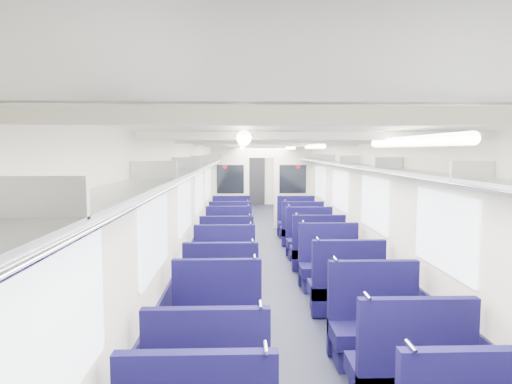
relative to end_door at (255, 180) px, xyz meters
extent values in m
cube|color=black|center=(0.00, -8.94, -1.00)|extent=(2.80, 18.00, 0.01)
cube|color=white|center=(0.00, -8.94, 1.35)|extent=(2.80, 18.00, 0.01)
cube|color=beige|center=(-1.40, -8.94, 0.18)|extent=(0.02, 18.00, 2.35)
cube|color=#141037|center=(-1.39, -8.94, -0.65)|extent=(0.03, 17.90, 0.70)
cube|color=beige|center=(1.40, -8.94, 0.18)|extent=(0.02, 18.00, 2.35)
cube|color=#141037|center=(1.39, -8.94, -0.65)|extent=(0.03, 17.90, 0.70)
cube|color=beige|center=(0.00, 0.06, 0.18)|extent=(2.80, 0.02, 2.35)
cube|color=#B2B5BA|center=(-1.22, -8.94, 0.97)|extent=(0.34, 17.40, 0.04)
cylinder|color=silver|center=(-1.04, -8.94, 0.95)|extent=(0.02, 17.40, 0.02)
cube|color=#B2B5BA|center=(-1.22, -16.94, 1.05)|extent=(0.34, 0.03, 0.14)
cube|color=#B2B5BA|center=(-1.22, -14.94, 1.05)|extent=(0.34, 0.03, 0.14)
cube|color=#B2B5BA|center=(-1.22, -12.94, 1.05)|extent=(0.34, 0.03, 0.14)
cube|color=#B2B5BA|center=(-1.22, -10.94, 1.05)|extent=(0.34, 0.03, 0.14)
cube|color=#B2B5BA|center=(-1.22, -8.94, 1.05)|extent=(0.34, 0.03, 0.14)
cube|color=#B2B5BA|center=(-1.22, -6.94, 1.05)|extent=(0.34, 0.03, 0.14)
cube|color=#B2B5BA|center=(-1.22, -4.94, 1.05)|extent=(0.34, 0.03, 0.14)
cube|color=#B2B5BA|center=(-1.22, -2.94, 1.05)|extent=(0.34, 0.03, 0.14)
cube|color=#B2B5BA|center=(-1.22, -0.94, 1.05)|extent=(0.34, 0.03, 0.14)
cube|color=#B2B5BA|center=(1.22, -8.94, 0.97)|extent=(0.34, 17.40, 0.04)
cylinder|color=silver|center=(1.04, -8.94, 0.95)|extent=(0.02, 17.40, 0.02)
cube|color=#B2B5BA|center=(1.22, -14.94, 1.05)|extent=(0.34, 0.03, 0.14)
cube|color=#B2B5BA|center=(1.22, -12.94, 1.05)|extent=(0.34, 0.03, 0.14)
cube|color=#B2B5BA|center=(1.22, -10.94, 1.05)|extent=(0.34, 0.03, 0.14)
cube|color=#B2B5BA|center=(1.22, -8.94, 1.05)|extent=(0.34, 0.03, 0.14)
cube|color=#B2B5BA|center=(1.22, -6.94, 1.05)|extent=(0.34, 0.03, 0.14)
cube|color=#B2B5BA|center=(1.22, -4.94, 1.05)|extent=(0.34, 0.03, 0.14)
cube|color=#B2B5BA|center=(1.22, -2.94, 1.05)|extent=(0.34, 0.03, 0.14)
cube|color=#B2B5BA|center=(1.22, -0.94, 1.05)|extent=(0.34, 0.03, 0.14)
cube|color=white|center=(-1.38, -16.44, 0.42)|extent=(0.02, 1.30, 0.75)
cube|color=white|center=(-1.38, -14.14, 0.42)|extent=(0.02, 1.30, 0.75)
cube|color=white|center=(-1.38, -11.84, 0.42)|extent=(0.02, 1.30, 0.75)
cube|color=white|center=(-1.38, -9.54, 0.42)|extent=(0.02, 1.30, 0.75)
cube|color=white|center=(-1.38, -7.24, 0.42)|extent=(0.02, 1.30, 0.75)
cube|color=white|center=(-1.38, -4.44, 0.42)|extent=(0.02, 1.30, 0.75)
cube|color=white|center=(-1.38, -2.14, 0.42)|extent=(0.02, 1.30, 0.75)
cube|color=white|center=(1.38, -14.14, 0.42)|extent=(0.02, 1.30, 0.75)
cube|color=white|center=(1.38, -11.84, 0.42)|extent=(0.02, 1.30, 0.75)
cube|color=white|center=(1.38, -9.54, 0.42)|extent=(0.02, 1.30, 0.75)
cube|color=white|center=(1.38, -7.24, 0.42)|extent=(0.02, 1.30, 0.75)
cube|color=white|center=(1.38, -4.44, 0.42)|extent=(0.02, 1.30, 0.75)
cube|color=white|center=(1.38, -2.14, 0.42)|extent=(0.02, 1.30, 0.75)
cube|color=silver|center=(0.00, -16.94, 1.31)|extent=(2.70, 0.06, 0.06)
cube|color=silver|center=(0.00, -14.94, 1.31)|extent=(2.70, 0.06, 0.06)
cube|color=silver|center=(0.00, -12.94, 1.31)|extent=(2.70, 0.06, 0.06)
cube|color=silver|center=(0.00, -10.94, 1.31)|extent=(2.70, 0.06, 0.06)
cube|color=silver|center=(0.00, -8.94, 1.31)|extent=(2.70, 0.06, 0.06)
cube|color=silver|center=(0.00, -6.94, 1.31)|extent=(2.70, 0.06, 0.06)
cube|color=silver|center=(0.00, -4.94, 1.31)|extent=(2.70, 0.06, 0.06)
cube|color=silver|center=(0.00, -2.94, 1.31)|extent=(2.70, 0.06, 0.06)
cube|color=silver|center=(0.00, -0.94, 1.31)|extent=(2.70, 0.06, 0.06)
cylinder|color=white|center=(-0.55, -15.44, 1.26)|extent=(0.07, 1.60, 0.07)
cylinder|color=white|center=(-0.55, -11.44, 1.26)|extent=(0.07, 1.60, 0.07)
cylinder|color=white|center=(-0.55, -7.94, 1.26)|extent=(0.07, 1.60, 0.07)
cylinder|color=white|center=(-0.55, -3.44, 1.26)|extent=(0.07, 1.60, 0.07)
cylinder|color=white|center=(0.55, -15.44, 1.26)|extent=(0.07, 1.60, 0.07)
cylinder|color=white|center=(0.55, -11.44, 1.26)|extent=(0.07, 1.60, 0.07)
cylinder|color=white|center=(0.55, -7.94, 1.26)|extent=(0.07, 1.60, 0.07)
cylinder|color=white|center=(0.55, -3.44, 1.26)|extent=(0.07, 1.60, 0.07)
cube|color=black|center=(0.00, 0.00, 0.00)|extent=(0.75, 0.06, 2.00)
cube|color=silver|center=(-0.88, -5.65, 0.18)|extent=(1.05, 0.08, 2.35)
cube|color=black|center=(-0.87, -5.70, 0.40)|extent=(0.76, 0.02, 0.80)
cylinder|color=red|center=(-1.02, -5.71, 0.75)|extent=(0.12, 0.01, 0.12)
cube|color=silver|center=(0.88, -5.65, 0.18)|extent=(1.05, 0.08, 2.35)
cube|color=black|center=(0.87, -5.70, 0.40)|extent=(0.76, 0.02, 0.80)
cylinder|color=red|center=(1.02, -5.71, 0.75)|extent=(0.12, 0.01, 0.12)
cube|color=silver|center=(0.00, -5.65, 1.17)|extent=(0.70, 0.08, 0.35)
cylinder|color=silver|center=(-0.42, -15.86, 0.06)|extent=(0.02, 0.15, 0.02)
cylinder|color=silver|center=(0.42, -15.87, 0.06)|extent=(0.02, 0.15, 0.02)
cube|color=#110D42|center=(-0.83, -15.13, -0.47)|extent=(0.96, 0.09, 1.02)
cylinder|color=silver|center=(-0.42, -15.13, 0.06)|extent=(0.02, 0.15, 0.02)
cube|color=#110D42|center=(0.83, -14.74, -0.67)|extent=(0.96, 0.50, 0.16)
cube|color=#110D42|center=(0.83, -14.95, -0.47)|extent=(0.96, 0.09, 1.02)
cylinder|color=silver|center=(0.42, -14.95, 0.06)|extent=(0.02, 0.15, 0.02)
cube|color=#110D42|center=(-0.83, -13.82, -0.67)|extent=(0.96, 0.50, 0.16)
cube|color=#110D37|center=(-0.83, -13.82, -0.88)|extent=(0.88, 0.40, 0.25)
cube|color=#110D42|center=(-0.83, -13.61, -0.47)|extent=(0.96, 0.09, 1.02)
cylinder|color=silver|center=(-0.42, -13.61, 0.06)|extent=(0.02, 0.15, 0.02)
cube|color=#110D42|center=(0.83, -13.93, -0.67)|extent=(0.96, 0.50, 0.16)
cube|color=#110D37|center=(0.83, -13.93, -0.88)|extent=(0.88, 0.40, 0.25)
cube|color=#110D42|center=(0.83, -13.73, -0.47)|extent=(0.96, 0.09, 1.02)
cylinder|color=silver|center=(0.42, -13.73, 0.06)|extent=(0.02, 0.15, 0.02)
cube|color=#110D42|center=(-0.83, -12.53, -0.67)|extent=(0.96, 0.50, 0.16)
cube|color=#110D37|center=(-0.83, -12.53, -0.88)|extent=(0.88, 0.40, 0.25)
cube|color=#110D42|center=(-0.83, -12.74, -0.47)|extent=(0.96, 0.09, 1.02)
cylinder|color=silver|center=(-0.42, -12.74, 0.06)|extent=(0.02, 0.15, 0.02)
cube|color=#110D42|center=(0.83, -12.42, -0.67)|extent=(0.96, 0.50, 0.16)
cube|color=#110D37|center=(0.83, -12.42, -0.88)|extent=(0.88, 0.40, 0.25)
cube|color=#110D42|center=(0.83, -12.63, -0.47)|extent=(0.96, 0.09, 1.02)
cylinder|color=silver|center=(0.42, -12.63, 0.06)|extent=(0.02, 0.15, 0.02)
cube|color=#110D42|center=(-0.83, -11.57, -0.67)|extent=(0.96, 0.50, 0.16)
cube|color=#110D37|center=(-0.83, -11.57, -0.88)|extent=(0.88, 0.40, 0.25)
cube|color=#110D42|center=(-0.83, -11.36, -0.47)|extent=(0.96, 0.09, 1.02)
cylinder|color=silver|center=(-0.42, -11.36, 0.06)|extent=(0.02, 0.15, 0.02)
cube|color=#110D42|center=(0.83, -11.43, -0.67)|extent=(0.96, 0.50, 0.16)
cube|color=#110D37|center=(0.83, -11.43, -0.88)|extent=(0.88, 0.40, 0.25)
cube|color=#110D42|center=(0.83, -11.23, -0.47)|extent=(0.96, 0.09, 1.02)
cylinder|color=silver|center=(0.42, -11.23, 0.06)|extent=(0.02, 0.15, 0.02)
cube|color=#110D42|center=(-0.83, -10.21, -0.67)|extent=(0.96, 0.50, 0.16)
cube|color=#110D37|center=(-0.83, -10.21, -0.88)|extent=(0.88, 0.40, 0.25)
cube|color=#110D42|center=(-0.83, -10.42, -0.47)|extent=(0.96, 0.09, 1.02)
cylinder|color=silver|center=(-0.42, -10.42, 0.06)|extent=(0.02, 0.15, 0.02)
cube|color=#110D42|center=(0.83, -10.13, -0.67)|extent=(0.96, 0.50, 0.16)
cube|color=#110D37|center=(0.83, -10.13, -0.88)|extent=(0.88, 0.40, 0.25)
cube|color=#110D42|center=(0.83, -10.33, -0.47)|extent=(0.96, 0.09, 1.02)
cylinder|color=silver|center=(0.42, -10.33, 0.06)|extent=(0.02, 0.15, 0.02)
cube|color=#110D42|center=(-0.83, -9.17, -0.67)|extent=(0.96, 0.50, 0.16)
cube|color=#110D37|center=(-0.83, -9.17, -0.88)|extent=(0.88, 0.40, 0.25)
cube|color=#110D42|center=(-0.83, -8.96, -0.47)|extent=(0.96, 0.09, 1.02)
cylinder|color=silver|center=(-0.42, -8.96, 0.06)|extent=(0.02, 0.15, 0.02)
cube|color=#110D42|center=(0.83, -9.35, -0.67)|extent=(0.96, 0.50, 0.16)
cube|color=#110D37|center=(0.83, -9.35, -0.88)|extent=(0.88, 0.40, 0.25)
cube|color=#110D42|center=(0.83, -9.15, -0.47)|extent=(0.96, 0.09, 1.02)
cylinder|color=silver|center=(0.42, -9.15, 0.06)|extent=(0.02, 0.15, 0.02)
cube|color=#110D42|center=(-0.83, -7.89, -0.67)|extent=(0.96, 0.50, 0.16)
cube|color=#110D37|center=(-0.83, -7.89, -0.88)|extent=(0.88, 0.40, 0.25)
cube|color=#110D42|center=(-0.83, -8.09, -0.47)|extent=(0.96, 0.09, 1.02)
cylinder|color=silver|center=(-0.42, -8.09, 0.06)|extent=(0.02, 0.15, 0.02)
cube|color=#110D42|center=(0.83, -7.95, -0.67)|extent=(0.96, 0.50, 0.16)
cube|color=#110D37|center=(0.83, -7.95, -0.88)|extent=(0.88, 0.40, 0.25)
cube|color=#110D42|center=(0.83, -8.16, -0.47)|extent=(0.96, 0.09, 1.02)
cylinder|color=silver|center=(0.42, -8.16, 0.06)|extent=(0.02, 0.15, 0.02)
cube|color=#110D42|center=(-0.83, -6.99, -0.67)|extent=(0.96, 0.50, 0.16)
cube|color=#110D37|center=(-0.83, -6.99, -0.88)|extent=(0.88, 0.40, 0.25)
cube|color=#110D42|center=(-0.83, -6.79, -0.47)|extent=(0.96, 0.09, 1.02)
cylinder|color=silver|center=(-0.42, -6.79, 0.06)|extent=(0.02, 0.15, 0.02)
cube|color=#110D42|center=(0.83, -7.06, -0.67)|extent=(0.96, 0.50, 0.16)
cube|color=#110D37|center=(0.83, -7.06, -0.88)|extent=(0.88, 0.40, 0.25)
cube|color=#110D42|center=(0.83, -6.85, -0.47)|extent=(0.96, 0.09, 1.02)
cylinder|color=silver|center=(0.42, -6.85, 0.06)|extent=(0.02, 0.15, 0.02)
camera|label=1|loc=(-0.56, -18.39, 1.20)|focal=31.90mm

